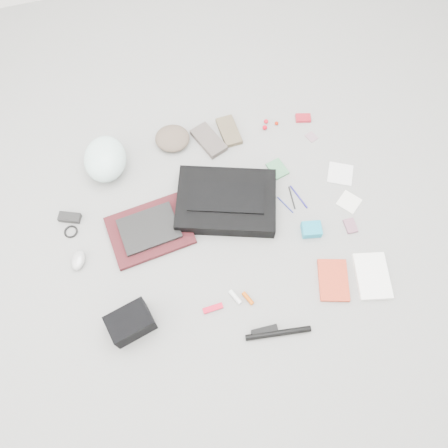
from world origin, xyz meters
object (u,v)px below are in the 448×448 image
object	(u,v)px
messenger_bag	(226,201)
laptop	(149,229)
bike_helmet	(105,159)
camera_bag	(131,323)
accordion_wallet	(311,230)
book_red	(333,280)

from	to	relation	value
messenger_bag	laptop	bearing A→B (deg)	-155.60
bike_helmet	camera_bag	bearing A→B (deg)	-81.69
laptop	bike_helmet	xyz separation A→B (m)	(-0.14, 0.45, 0.05)
camera_bag	laptop	bearing A→B (deg)	54.94
laptop	camera_bag	distance (m)	0.49
messenger_bag	laptop	size ratio (longest dim) A/B	1.77
accordion_wallet	book_red	bearing A→B (deg)	-76.29
camera_bag	book_red	xyz separation A→B (m)	(0.99, -0.06, -0.05)
camera_bag	accordion_wallet	world-z (taller)	camera_bag
messenger_bag	bike_helmet	size ratio (longest dim) A/B	1.82
messenger_bag	camera_bag	xyz separation A→B (m)	(-0.60, -0.49, 0.02)
bike_helmet	laptop	bearing A→B (deg)	-61.92
laptop	accordion_wallet	world-z (taller)	accordion_wallet
messenger_bag	laptop	distance (m)	0.43
laptop	camera_bag	bearing A→B (deg)	-117.37
laptop	accordion_wallet	size ratio (longest dim) A/B	2.97
messenger_bag	accordion_wallet	xyz separation A→B (m)	(0.38, -0.27, -0.02)
laptop	bike_helmet	distance (m)	0.47
accordion_wallet	messenger_bag	bearing A→B (deg)	155.97
messenger_bag	book_red	distance (m)	0.68
messenger_bag	camera_bag	world-z (taller)	camera_bag
bike_helmet	accordion_wallet	size ratio (longest dim) A/B	2.88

